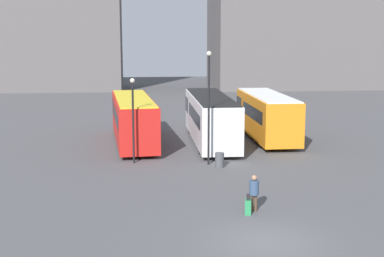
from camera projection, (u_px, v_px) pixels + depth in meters
The scene contains 9 objects.
ground_plane at pixel (265, 242), 19.68m from camera, with size 160.00×160.00×0.00m, color #4C4C4F.
bus_0 at pixel (133, 119), 37.41m from camera, with size 3.35×10.97×3.25m.
bus_1 at pixel (210, 117), 37.73m from camera, with size 2.68×11.70×3.33m.
bus_2 at pixel (267, 115), 39.05m from camera, with size 2.62×9.90×3.30m.
traveler at pixel (254, 190), 22.99m from camera, with size 0.49×0.49×1.60m.
suitcase at pixel (248, 207), 22.67m from camera, with size 0.34×0.43×0.94m.
lamp_post_0 at pixel (209, 100), 30.85m from camera, with size 0.28×0.28×6.63m.
lamp_post_1 at pixel (133, 113), 31.35m from camera, with size 0.28×0.28×5.06m.
trash_bin at pixel (220, 160), 30.76m from camera, with size 0.52×0.52×0.85m.
Camera 1 is at (-4.62, -18.28, 7.51)m, focal length 50.00 mm.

